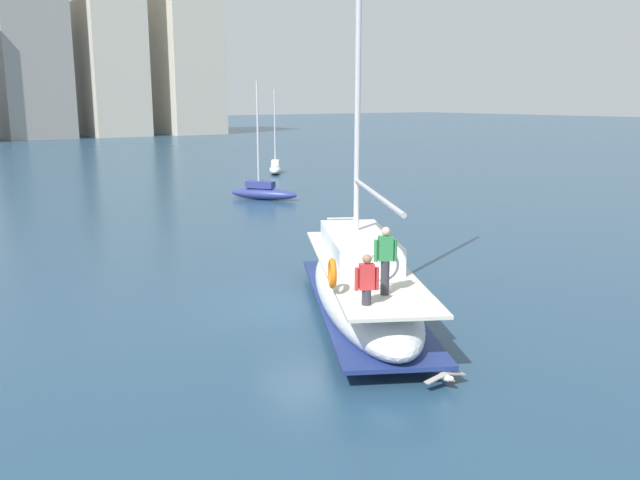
{
  "coord_description": "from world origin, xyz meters",
  "views": [
    {
      "loc": [
        -10.42,
        -15.31,
        5.86
      ],
      "look_at": [
        0.73,
        0.27,
        1.8
      ],
      "focal_mm": 37.56,
      "sensor_mm": 36.0,
      "label": 1
    }
  ],
  "objects": [
    {
      "name": "seagull",
      "position": [
        -0.83,
        -6.36,
        0.26
      ],
      "size": [
        1.02,
        0.48,
        0.17
      ],
      "color": "silver",
      "rests_on": "ground"
    },
    {
      "name": "main_sailboat",
      "position": [
        0.76,
        -1.66,
        0.9
      ],
      "size": [
        6.8,
        9.54,
        12.45
      ],
      "color": "silver",
      "rests_on": "ground"
    },
    {
      "name": "moored_sloop_near",
      "position": [
        9.67,
        18.55,
        0.49
      ],
      "size": [
        3.2,
        4.03,
        6.84
      ],
      "color": "navy",
      "rests_on": "ground"
    },
    {
      "name": "moored_catamaran",
      "position": [
        17.73,
        30.18,
        0.47
      ],
      "size": [
        2.91,
        3.72,
        6.57
      ],
      "color": "white",
      "rests_on": "ground"
    },
    {
      "name": "ground_plane",
      "position": [
        0.0,
        0.0,
        0.0
      ],
      "size": [
        400.0,
        400.0,
        0.0
      ],
      "primitive_type": "plane",
      "color": "navy"
    }
  ]
}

